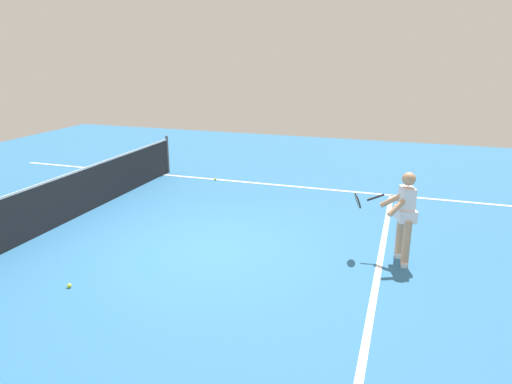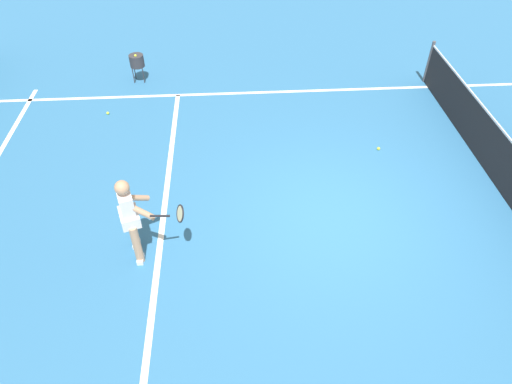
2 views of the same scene
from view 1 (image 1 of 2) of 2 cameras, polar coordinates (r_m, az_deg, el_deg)
name	(u,v)px [view 1 (image 1 of 2)]	position (r m, az deg, el deg)	size (l,w,h in m)	color
ground_plane	(205,250)	(8.41, -6.21, -7.08)	(23.60, 23.60, 0.00)	teal
service_line_marking	(378,274)	(7.76, 14.69, -9.71)	(8.89, 0.10, 0.01)	white
sideline_right_marking	(275,185)	(12.34, 2.30, 0.91)	(0.10, 16.16, 0.01)	white
court_net	(50,205)	(10.01, -23.92, -1.44)	(9.57, 0.08, 1.07)	#4C4C51
tennis_player	(403,214)	(8.01, 17.62, -2.53)	(0.66, 1.09, 1.55)	tan
tennis_ball_near	(69,286)	(7.65, -21.91, -10.60)	(0.07, 0.07, 0.07)	#D1E533
tennis_ball_far	(215,179)	(12.81, -5.01, 1.59)	(0.07, 0.07, 0.07)	#D1E533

